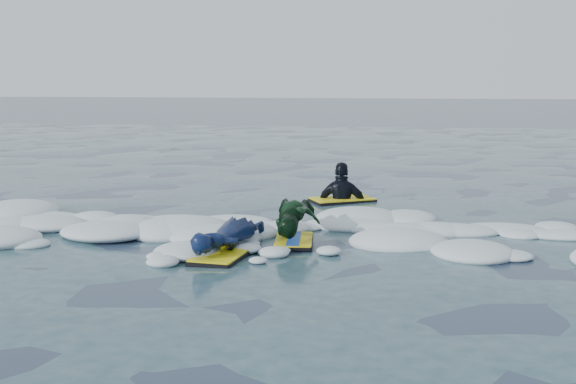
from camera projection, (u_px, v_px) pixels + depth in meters
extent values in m
plane|color=#19293D|center=(244.00, 253.00, 8.30)|extent=(120.00, 120.00, 0.00)
cube|color=black|center=(222.00, 256.00, 8.05)|extent=(0.62, 0.99, 0.05)
cube|color=yellow|center=(222.00, 253.00, 8.05)|extent=(0.60, 0.97, 0.02)
imported|color=navy|center=(227.00, 236.00, 8.27)|extent=(0.82, 1.48, 0.33)
cube|color=black|center=(294.00, 241.00, 8.75)|extent=(0.54, 0.88, 0.04)
cube|color=yellow|center=(294.00, 239.00, 8.74)|extent=(0.52, 0.86, 0.02)
cube|color=blue|center=(294.00, 238.00, 8.74)|extent=(0.23, 0.81, 0.01)
imported|color=black|center=(296.00, 219.00, 8.91)|extent=(0.63, 1.27, 0.47)
cube|color=black|center=(342.00, 201.00, 11.60)|extent=(1.15, 0.96, 0.05)
cube|color=yellow|center=(342.00, 199.00, 11.60)|extent=(1.12, 0.93, 0.02)
imported|color=black|center=(342.00, 209.00, 11.62)|extent=(0.89, 0.38, 1.51)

